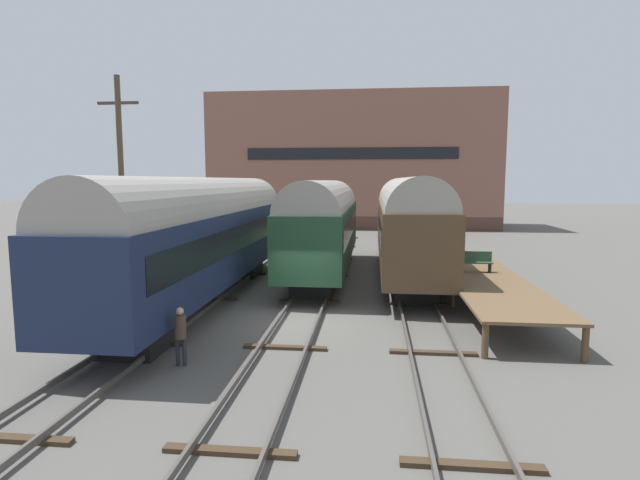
{
  "coord_description": "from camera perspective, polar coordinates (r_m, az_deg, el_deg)",
  "views": [
    {
      "loc": [
        2.67,
        -17.73,
        5.19
      ],
      "look_at": [
        0.0,
        7.16,
        2.2
      ],
      "focal_mm": 28.0,
      "sensor_mm": 36.0,
      "label": 1
    }
  ],
  "objects": [
    {
      "name": "ground_plane",
      "position": [
        18.67,
        -2.38,
        -9.34
      ],
      "size": [
        200.0,
        200.0,
        0.0
      ],
      "primitive_type": "plane",
      "color": "#56544F"
    },
    {
      "name": "track_left",
      "position": [
        19.79,
        -15.54,
        -8.23
      ],
      "size": [
        2.6,
        60.0,
        0.26
      ],
      "color": "#4C4742",
      "rests_on": "ground"
    },
    {
      "name": "track_middle",
      "position": [
        18.63,
        -2.38,
        -8.92
      ],
      "size": [
        2.6,
        60.0,
        0.26
      ],
      "color": "#4C4742",
      "rests_on": "ground"
    },
    {
      "name": "track_right",
      "position": [
        18.53,
        11.73,
        -9.15
      ],
      "size": [
        2.6,
        60.0,
        0.26
      ],
      "color": "#4C4742",
      "rests_on": "ground"
    },
    {
      "name": "train_car_green",
      "position": [
        27.03,
        0.43,
        2.06
      ],
      "size": [
        3.0,
        15.27,
        5.2
      ],
      "color": "black",
      "rests_on": "ground"
    },
    {
      "name": "train_car_brown",
      "position": [
        27.59,
        9.93,
        2.28
      ],
      "size": [
        3.02,
        18.1,
        5.37
      ],
      "color": "black",
      "rests_on": "ground"
    },
    {
      "name": "train_car_navy",
      "position": [
        21.75,
        -13.18,
        0.91
      ],
      "size": [
        3.09,
        18.88,
        5.32
      ],
      "color": "black",
      "rests_on": "ground"
    },
    {
      "name": "station_platform",
      "position": [
        21.61,
        18.63,
        -4.56
      ],
      "size": [
        3.09,
        12.54,
        1.15
      ],
      "color": "brown",
      "rests_on": "ground"
    },
    {
      "name": "bench",
      "position": [
        23.23,
        17.38,
        -2.31
      ],
      "size": [
        1.4,
        0.4,
        0.91
      ],
      "color": "#2D4C33",
      "rests_on": "station_platform"
    },
    {
      "name": "person_worker",
      "position": [
        14.71,
        -15.67,
        -9.97
      ],
      "size": [
        0.32,
        0.32,
        1.68
      ],
      "color": "#282833",
      "rests_on": "ground"
    },
    {
      "name": "utility_pole",
      "position": [
        23.4,
        -21.71,
        5.81
      ],
      "size": [
        1.8,
        0.24,
        9.63
      ],
      "color": "#473828",
      "rests_on": "ground"
    },
    {
      "name": "warehouse_building",
      "position": [
        57.49,
        3.78,
        8.85
      ],
      "size": [
        31.18,
        10.25,
        14.49
      ],
      "color": "#4F342A",
      "rests_on": "ground"
    }
  ]
}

